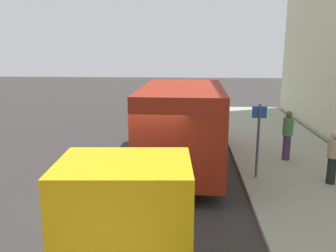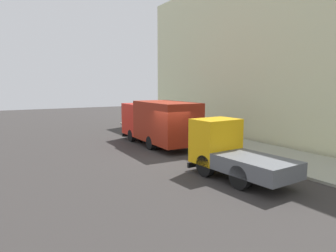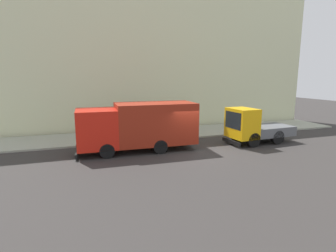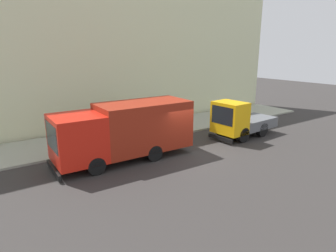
% 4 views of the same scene
% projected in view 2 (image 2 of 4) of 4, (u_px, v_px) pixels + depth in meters
% --- Properties ---
extents(ground, '(80.00, 80.00, 0.00)m').
position_uv_depth(ground, '(167.00, 156.00, 16.99)').
color(ground, '#312D2C').
extents(sidewalk, '(4.23, 30.00, 0.12)m').
position_uv_depth(sidewalk, '(236.00, 146.00, 19.53)').
color(sidewalk, '#9C9F8D').
rests_on(sidewalk, ground).
extents(building_facade, '(0.50, 30.00, 12.22)m').
position_uv_depth(building_facade, '(268.00, 52.00, 20.03)').
color(building_facade, beige).
rests_on(building_facade, ground).
extents(large_utility_truck, '(2.61, 7.26, 2.92)m').
position_uv_depth(large_utility_truck, '(158.00, 121.00, 19.99)').
color(large_utility_truck, red).
rests_on(large_utility_truck, ground).
extents(small_flatbed_truck, '(2.29, 4.86, 2.45)m').
position_uv_depth(small_flatbed_truck, '(231.00, 152.00, 13.01)').
color(small_flatbed_truck, '#F3AF0F').
rests_on(small_flatbed_truck, ground).
extents(pedestrian_walking, '(0.51, 0.51, 1.79)m').
position_uv_depth(pedestrian_walking, '(199.00, 125.00, 22.36)').
color(pedestrian_walking, '#433055').
rests_on(pedestrian_walking, sidewalk).
extents(pedestrian_standing, '(0.43, 0.43, 1.61)m').
position_uv_depth(pedestrian_standing, '(227.00, 129.00, 20.83)').
color(pedestrian_standing, black).
rests_on(pedestrian_standing, sidewalk).
extents(street_sign_post, '(0.44, 0.08, 2.32)m').
position_uv_depth(street_sign_post, '(199.00, 123.00, 20.02)').
color(street_sign_post, '#4C5156').
rests_on(street_sign_post, sidewalk).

